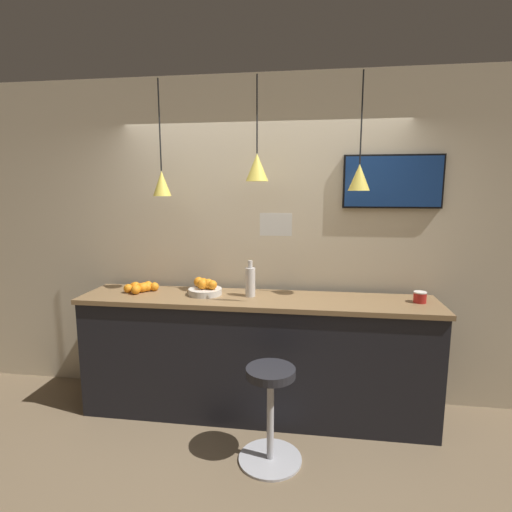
% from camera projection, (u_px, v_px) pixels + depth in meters
% --- Properties ---
extents(ground_plane, '(14.00, 14.00, 0.00)m').
position_uv_depth(ground_plane, '(244.00, 459.00, 2.87)').
color(ground_plane, '#756047').
extents(back_wall, '(8.00, 0.06, 2.90)m').
position_uv_depth(back_wall, '(262.00, 242.00, 3.63)').
color(back_wall, beige).
rests_on(back_wall, ground_plane).
extents(service_counter, '(2.96, 0.57, 1.03)m').
position_uv_depth(service_counter, '(256.00, 356.00, 3.39)').
color(service_counter, black).
rests_on(service_counter, ground_plane).
extents(bar_stool, '(0.45, 0.45, 0.70)m').
position_uv_depth(bar_stool, '(270.00, 404.00, 2.79)').
color(bar_stool, '#B7B7BC').
rests_on(bar_stool, ground_plane).
extents(fruit_bowl, '(0.28, 0.28, 0.14)m').
position_uv_depth(fruit_bowl, '(205.00, 288.00, 3.40)').
color(fruit_bowl, beige).
rests_on(fruit_bowl, service_counter).
extents(orange_pile, '(0.28, 0.22, 0.08)m').
position_uv_depth(orange_pile, '(141.00, 287.00, 3.49)').
color(orange_pile, orange).
rests_on(orange_pile, service_counter).
extents(juice_bottle, '(0.08, 0.08, 0.30)m').
position_uv_depth(juice_bottle, '(250.00, 281.00, 3.33)').
color(juice_bottle, silver).
rests_on(juice_bottle, service_counter).
extents(spread_jar, '(0.10, 0.10, 0.09)m').
position_uv_depth(spread_jar, '(420.00, 297.00, 3.16)').
color(spread_jar, red).
rests_on(spread_jar, service_counter).
extents(pendant_lamp_left, '(0.15, 0.15, 0.94)m').
position_uv_depth(pendant_lamp_left, '(162.00, 182.00, 3.32)').
color(pendant_lamp_left, black).
extents(pendant_lamp_middle, '(0.18, 0.18, 0.82)m').
position_uv_depth(pendant_lamp_middle, '(257.00, 167.00, 3.19)').
color(pendant_lamp_middle, black).
extents(pendant_lamp_right, '(0.17, 0.17, 0.89)m').
position_uv_depth(pendant_lamp_right, '(359.00, 177.00, 3.09)').
color(pendant_lamp_right, black).
extents(mounted_tv, '(0.81, 0.04, 0.45)m').
position_uv_depth(mounted_tv, '(393.00, 182.00, 3.34)').
color(mounted_tv, black).
extents(hanging_menu_board, '(0.24, 0.01, 0.17)m').
position_uv_depth(hanging_menu_board, '(276.00, 224.00, 2.98)').
color(hanging_menu_board, white).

